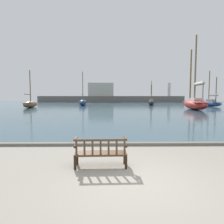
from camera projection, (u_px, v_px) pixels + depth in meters
The scene contains 10 objects.
ground_plane at pixel (136, 182), 5.10m from camera, with size 160.00×160.00×0.00m, color gray.
harbor_water at pixel (112, 105), 48.95m from camera, with size 100.00×80.00×0.08m, color #385666.
quay_edge_kerb at pixel (124, 144), 8.93m from camera, with size 40.00×0.30×0.12m, color slate.
park_bench at pixel (101, 152), 6.15m from camera, with size 1.61×0.56×0.92m.
sailboat_far_starboard at pixel (83, 102), 45.40m from camera, with size 1.93×7.02×7.64m.
sailboat_far_port at pixel (195, 103), 31.35m from camera, with size 3.33×9.82×11.53m.
sailboat_outer_port at pixel (30, 104), 36.66m from camera, with size 2.09×6.18×6.81m.
sailboat_outer_starboard at pixel (151, 102), 46.74m from camera, with size 2.59×5.87×5.68m.
sailboat_mid_port at pixel (209, 103), 40.63m from camera, with size 3.53×7.26×7.22m.
far_breakwater at pixel (110, 97), 68.33m from camera, with size 49.69×2.40×6.73m.
Camera 1 is at (-0.67, -4.93, 2.20)m, focal length 32.00 mm.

